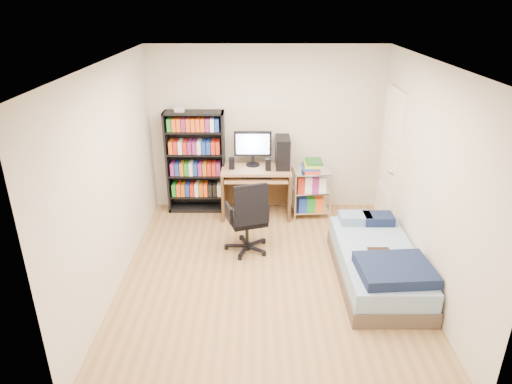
{
  "coord_description": "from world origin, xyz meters",
  "views": [
    {
      "loc": [
        -0.14,
        -4.7,
        3.12
      ],
      "look_at": [
        -0.15,
        0.4,
        0.92
      ],
      "focal_mm": 32.0,
      "sensor_mm": 36.0,
      "label": 1
    }
  ],
  "objects_px": {
    "media_shelf": "(196,161)",
    "office_chair": "(248,229)",
    "computer_desk": "(263,171)",
    "bed": "(378,264)"
  },
  "relations": [
    {
      "from": "computer_desk",
      "to": "bed",
      "type": "distance_m",
      "value": 2.31
    },
    {
      "from": "computer_desk",
      "to": "office_chair",
      "type": "xyz_separation_m",
      "value": [
        -0.21,
        -1.15,
        -0.38
      ]
    },
    {
      "from": "computer_desk",
      "to": "bed",
      "type": "relative_size",
      "value": 0.72
    },
    {
      "from": "bed",
      "to": "media_shelf",
      "type": "bearing_deg",
      "value": 140.25
    },
    {
      "from": "media_shelf",
      "to": "bed",
      "type": "bearing_deg",
      "value": -39.75
    },
    {
      "from": "media_shelf",
      "to": "office_chair",
      "type": "bearing_deg",
      "value": -57.62
    },
    {
      "from": "media_shelf",
      "to": "office_chair",
      "type": "relative_size",
      "value": 1.63
    },
    {
      "from": "office_chair",
      "to": "bed",
      "type": "bearing_deg",
      "value": -41.51
    },
    {
      "from": "computer_desk",
      "to": "office_chair",
      "type": "height_order",
      "value": "computer_desk"
    },
    {
      "from": "media_shelf",
      "to": "bed",
      "type": "xyz_separation_m",
      "value": [
        2.35,
        -1.96,
        -0.58
      ]
    }
  ]
}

